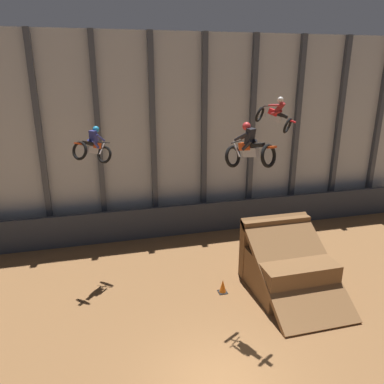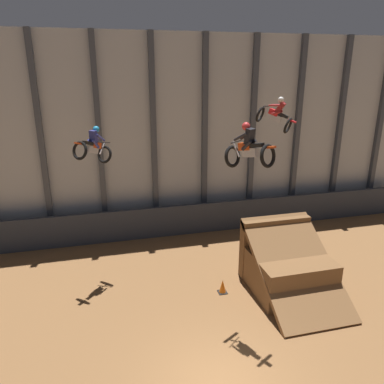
% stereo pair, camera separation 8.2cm
% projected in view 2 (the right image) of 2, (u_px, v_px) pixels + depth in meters
% --- Properties ---
extents(arena_back_wall, '(32.00, 0.40, 10.49)m').
position_uv_depth(arena_back_wall, '(153.00, 138.00, 19.67)').
color(arena_back_wall, '#ADB2B7').
rests_on(arena_back_wall, ground_plane).
extents(lower_barrier, '(31.36, 0.20, 1.69)m').
position_uv_depth(lower_barrier, '(159.00, 222.00, 20.15)').
color(lower_barrier, '#2D333D').
rests_on(lower_barrier, ground_plane).
extents(dirt_ramp, '(3.06, 4.42, 2.79)m').
position_uv_depth(dirt_ramp, '(286.00, 266.00, 15.47)').
color(dirt_ramp, brown).
rests_on(dirt_ramp, ground_plane).
extents(rider_bike_left_air, '(1.67, 1.70, 1.63)m').
position_uv_depth(rider_bike_left_air, '(93.00, 147.00, 14.88)').
color(rider_bike_left_air, black).
extents(rider_bike_center_air, '(1.44, 1.76, 1.56)m').
position_uv_depth(rider_bike_center_air, '(249.00, 149.00, 11.73)').
color(rider_bike_center_air, black).
extents(rider_bike_right_air, '(1.68, 1.70, 1.64)m').
position_uv_depth(rider_bike_right_air, '(276.00, 115.00, 16.79)').
color(rider_bike_right_air, black).
extents(traffic_cone_near_ramp, '(0.36, 0.36, 0.58)m').
position_uv_depth(traffic_cone_near_ramp, '(223.00, 286.00, 15.22)').
color(traffic_cone_near_ramp, black).
rests_on(traffic_cone_near_ramp, ground_plane).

